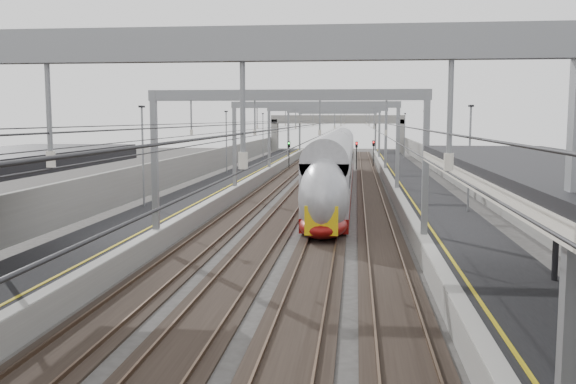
# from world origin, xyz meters

# --- Properties ---
(platform_left) EXTENTS (4.00, 120.00, 1.00)m
(platform_left) POSITION_xyz_m (-8.00, 45.00, 0.50)
(platform_left) COLOR black
(platform_left) RESTS_ON ground
(platform_right) EXTENTS (4.00, 120.00, 1.00)m
(platform_right) POSITION_xyz_m (8.00, 45.00, 0.50)
(platform_right) COLOR black
(platform_right) RESTS_ON ground
(tracks) EXTENTS (11.40, 140.00, 0.20)m
(tracks) POSITION_xyz_m (0.00, 45.00, 0.05)
(tracks) COLOR black
(tracks) RESTS_ON ground
(overhead_line) EXTENTS (13.00, 140.00, 6.60)m
(overhead_line) POSITION_xyz_m (0.00, 51.62, 6.14)
(overhead_line) COLOR gray
(overhead_line) RESTS_ON platform_left
(overbridge) EXTENTS (22.00, 2.20, 6.90)m
(overbridge) POSITION_xyz_m (0.00, 100.00, 5.31)
(overbridge) COLOR gray
(overbridge) RESTS_ON ground
(wall_left) EXTENTS (0.30, 120.00, 3.20)m
(wall_left) POSITION_xyz_m (-11.20, 45.00, 1.60)
(wall_left) COLOR gray
(wall_left) RESTS_ON ground
(wall_right) EXTENTS (0.30, 120.00, 3.20)m
(wall_right) POSITION_xyz_m (11.20, 45.00, 1.60)
(wall_right) COLOR gray
(wall_right) RESTS_ON ground
(train) EXTENTS (2.64, 48.14, 4.18)m
(train) POSITION_xyz_m (1.50, 46.17, 2.05)
(train) COLOR maroon
(train) RESTS_ON ground
(signal_green) EXTENTS (0.32, 0.32, 3.48)m
(signal_green) POSITION_xyz_m (-5.20, 72.32, 2.42)
(signal_green) COLOR black
(signal_green) RESTS_ON ground
(signal_red_near) EXTENTS (0.32, 0.32, 3.48)m
(signal_red_near) POSITION_xyz_m (3.20, 72.71, 2.42)
(signal_red_near) COLOR black
(signal_red_near) RESTS_ON ground
(signal_red_far) EXTENTS (0.32, 0.32, 3.48)m
(signal_red_far) POSITION_xyz_m (5.40, 77.24, 2.42)
(signal_red_far) COLOR black
(signal_red_far) RESTS_ON ground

